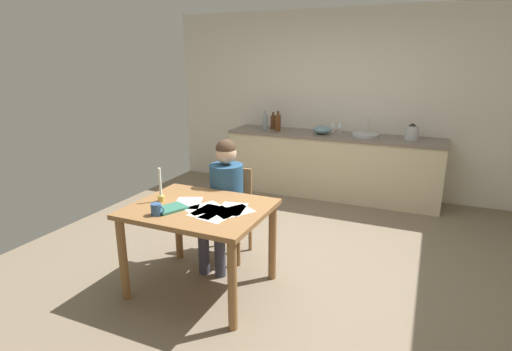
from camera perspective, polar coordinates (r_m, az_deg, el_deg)
name	(u,v)px	position (r m, az deg, el deg)	size (l,w,h in m)	color
ground_plane	(274,265)	(4.00, 2.62, -12.56)	(5.20, 5.20, 0.04)	#7A6B56
wall_back	(340,103)	(6.05, 11.88, 10.08)	(5.20, 0.12, 2.60)	silver
kitchen_counter	(331,165)	(5.85, 10.65, 1.48)	(2.99, 0.64, 0.90)	beige
dining_table	(200,220)	(3.36, -8.00, -6.24)	(1.11, 0.90, 0.75)	olive
chair_at_table	(230,208)	(4.00, -3.67, -4.59)	(0.44, 0.44, 0.87)	olive
person_seated	(224,194)	(3.81, -4.57, -2.64)	(0.36, 0.61, 1.19)	navy
coffee_mug	(156,209)	(3.19, -13.98, -4.69)	(0.12, 0.08, 0.09)	#33598C
candlestick	(161,192)	(3.47, -13.40, -2.30)	(0.06, 0.06, 0.29)	gold
book_magazine	(171,208)	(3.29, -12.00, -4.59)	(0.17, 0.24, 0.02)	#316D57
paper_letter	(188,203)	(3.40, -9.64, -3.88)	(0.21, 0.30, 0.00)	white
paper_bill	(233,211)	(3.18, -3.23, -5.10)	(0.21, 0.30, 0.00)	white
paper_envelope	(208,212)	(3.20, -6.83, -5.11)	(0.21, 0.30, 0.00)	white
paper_receipt	(204,208)	(3.27, -7.40, -4.61)	(0.21, 0.30, 0.00)	white
paper_notice	(218,215)	(3.12, -5.40, -5.61)	(0.21, 0.30, 0.00)	white
paper_flyer	(231,209)	(3.24, -3.53, -4.75)	(0.21, 0.30, 0.00)	white
sink_unit	(365,135)	(5.67, 15.27, 5.62)	(0.36, 0.36, 0.24)	#B2B7BC
bottle_oil	(265,121)	(6.04, 1.30, 7.69)	(0.07, 0.07, 0.27)	#8C999E
bottle_vinegar	(273,122)	(6.08, 2.45, 7.64)	(0.08, 0.08, 0.25)	#593319
bottle_wine_red	(278,123)	(5.88, 3.15, 7.52)	(0.08, 0.08, 0.29)	#593319
mixing_bowl	(322,130)	(5.74, 9.37, 6.43)	(0.25, 0.25, 0.11)	#668C99
stovetop_kettle	(412,132)	(5.60, 21.30, 5.75)	(0.18, 0.18, 0.22)	#B7BABF
wine_glass_near_sink	(340,125)	(5.87, 11.84, 7.03)	(0.07, 0.07, 0.15)	silver
wine_glass_by_kettle	(333,125)	(5.89, 10.88, 7.11)	(0.07, 0.07, 0.15)	silver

